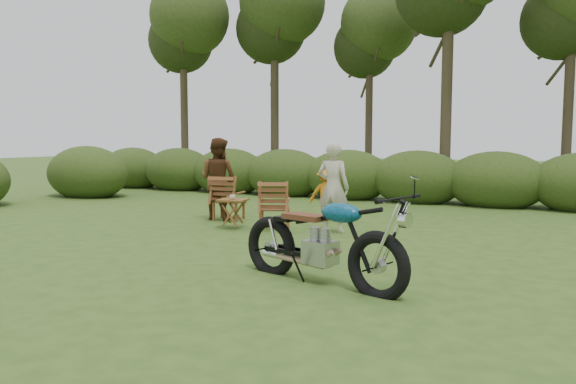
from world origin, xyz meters
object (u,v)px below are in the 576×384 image
at_px(adult_b, 219,219).
at_px(child, 326,220).
at_px(motorcycle, 320,283).
at_px(adult_a, 333,232).
at_px(cup, 233,197).
at_px(side_table, 233,214).
at_px(lawn_chair_left, 229,220).
at_px(lawn_chair_right, 275,229).

height_order(adult_b, child, adult_b).
relative_size(motorcycle, child, 2.07).
height_order(motorcycle, adult_a, adult_a).
distance_m(cup, adult_a, 1.99).
distance_m(side_table, adult_b, 1.31).
relative_size(adult_b, child, 1.56).
relative_size(side_table, adult_b, 0.33).
distance_m(lawn_chair_left, cup, 1.35).
distance_m(motorcycle, adult_a, 3.62).
bearing_deg(adult_b, lawn_chair_right, 162.12).
xyz_separation_m(cup, adult_b, (-0.95, 0.92, -0.61)).
distance_m(motorcycle, lawn_chair_left, 5.40).
distance_m(lawn_chair_left, child, 2.04).
xyz_separation_m(lawn_chair_right, lawn_chair_left, (-1.44, 0.64, 0.00)).
relative_size(motorcycle, side_table, 4.04).
distance_m(lawn_chair_left, side_table, 1.20).
bearing_deg(side_table, adult_b, 136.57).
relative_size(adult_a, adult_b, 0.95).
relative_size(cup, child, 0.10).
xyz_separation_m(cup, child, (1.11, 1.85, -0.61)).
height_order(lawn_chair_left, side_table, side_table).
distance_m(adult_a, adult_b, 2.81).
height_order(side_table, child, side_table).
distance_m(motorcycle, cup, 4.26).
height_order(lawn_chair_right, adult_a, adult_a).
xyz_separation_m(lawn_chair_left, adult_a, (2.55, -0.43, 0.00)).
xyz_separation_m(lawn_chair_right, side_table, (-0.74, -0.29, 0.28)).
height_order(lawn_chair_left, cup, cup).
bearing_deg(adult_b, child, -154.14).
bearing_deg(side_table, lawn_chair_right, 21.41).
bearing_deg(cup, adult_a, 16.18).
height_order(lawn_chair_right, side_table, side_table).
xyz_separation_m(lawn_chair_left, child, (1.83, 0.88, 0.00)).
xyz_separation_m(adult_a, child, (-0.71, 1.32, 0.00)).
bearing_deg(child, lawn_chair_right, 66.62).
relative_size(lawn_chair_left, child, 0.84).
height_order(cup, adult_b, adult_b).
bearing_deg(lawn_chair_right, child, -128.94).
xyz_separation_m(adult_b, child, (2.06, 0.93, 0.00)).
xyz_separation_m(lawn_chair_left, side_table, (0.70, -0.93, 0.28)).
bearing_deg(lawn_chair_left, cup, 116.25).
bearing_deg(cup, child, 59.00).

